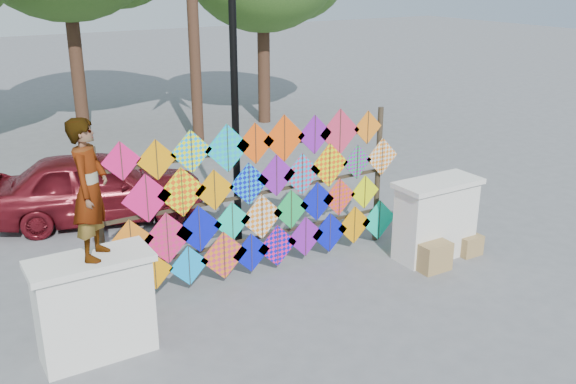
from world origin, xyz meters
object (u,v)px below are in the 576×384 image
Objects in this scene: vendor_woman at (90,189)px; lamppost at (234,83)px; sedan at (98,187)px; kite_rack at (264,197)px.

lamppost is (2.91, 2.20, 0.60)m from vendor_woman.
sedan is 3.44m from lamppost.
kite_rack is 3.79m from sedan.
kite_rack is at bearing -37.88° from vendor_woman.
vendor_woman is at bearing -178.40° from sedan.
sedan is at bearing 114.45° from kite_rack.
vendor_woman reaches higher than sedan.
lamppost reaches higher than kite_rack.
vendor_woman reaches higher than kite_rack.
kite_rack is 2.99m from vendor_woman.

